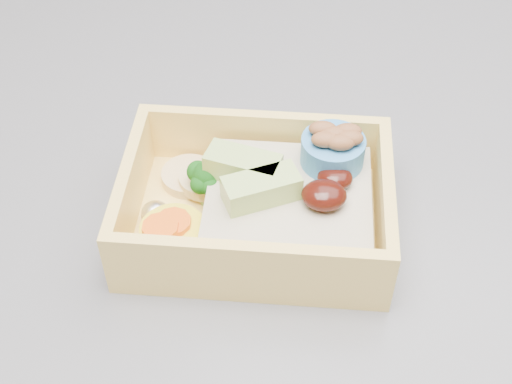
{
  "coord_description": "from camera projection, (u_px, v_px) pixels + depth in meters",
  "views": [
    {
      "loc": [
        -0.01,
        -0.37,
        1.26
      ],
      "look_at": [
        -0.02,
        -0.07,
        0.95
      ],
      "focal_mm": 50.0,
      "sensor_mm": 36.0,
      "label": 1
    }
  ],
  "objects": [
    {
      "name": "bento_box",
      "position": [
        264.0,
        202.0,
        0.44
      ],
      "size": [
        0.17,
        0.13,
        0.06
      ],
      "rotation": [
        0.0,
        0.0,
        -0.06
      ],
      "color": "#FFD469",
      "rests_on": "island"
    }
  ]
}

